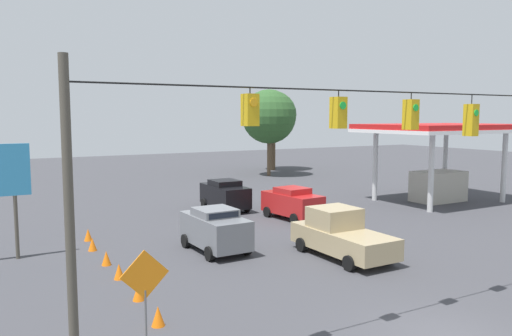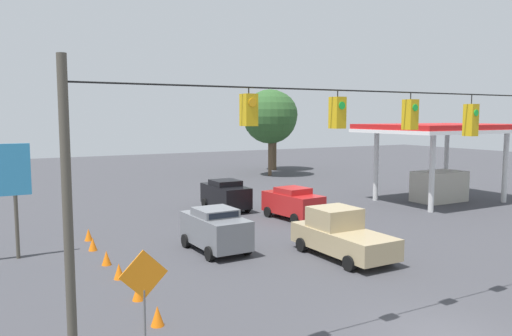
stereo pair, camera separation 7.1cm
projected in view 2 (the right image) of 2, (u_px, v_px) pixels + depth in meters
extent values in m
cylinder|color=#4C473D|center=(69.00, 238.00, 10.13)|extent=(0.20, 0.20, 7.41)
cylinder|color=black|center=(411.00, 92.00, 14.41)|extent=(19.01, 0.04, 0.04)
cube|color=gold|center=(471.00, 120.00, 15.79)|extent=(0.32, 0.36, 1.01)
cylinder|color=black|center=(472.00, 99.00, 15.72)|extent=(0.03, 0.03, 0.30)
cylinder|color=green|center=(476.00, 113.00, 15.60)|extent=(0.20, 0.02, 0.20)
cube|color=gold|center=(410.00, 115.00, 14.48)|extent=(0.32, 0.36, 0.88)
cylinder|color=black|center=(411.00, 96.00, 14.42)|extent=(0.03, 0.03, 0.20)
cylinder|color=green|center=(415.00, 108.00, 14.29)|extent=(0.20, 0.02, 0.20)
cube|color=gold|center=(337.00, 113.00, 13.18)|extent=(0.32, 0.36, 0.83)
cylinder|color=black|center=(338.00, 94.00, 13.13)|extent=(0.03, 0.03, 0.17)
cylinder|color=green|center=(342.00, 105.00, 13.00)|extent=(0.20, 0.02, 0.20)
cube|color=gold|center=(249.00, 110.00, 11.88)|extent=(0.32, 0.36, 0.77)
cylinder|color=black|center=(249.00, 91.00, 11.84)|extent=(0.03, 0.03, 0.15)
cylinder|color=orange|center=(253.00, 102.00, 11.70)|extent=(0.20, 0.02, 0.20)
cube|color=black|center=(225.00, 195.00, 32.84)|extent=(1.87, 4.21, 1.31)
cube|color=black|center=(225.00, 183.00, 32.75)|extent=(1.70, 1.86, 0.36)
cube|color=black|center=(219.00, 181.00, 33.57)|extent=(1.46, 0.03, 0.25)
cylinder|color=black|center=(229.00, 201.00, 34.53)|extent=(0.23, 0.64, 0.64)
cylinder|color=black|center=(205.00, 203.00, 33.66)|extent=(0.23, 0.64, 0.64)
cylinder|color=black|center=(247.00, 207.00, 32.15)|extent=(0.23, 0.64, 0.64)
cylinder|color=black|center=(222.00, 210.00, 31.28)|extent=(0.23, 0.64, 0.64)
cube|color=red|center=(293.00, 204.00, 29.98)|extent=(2.19, 4.14, 1.23)
cube|color=red|center=(293.00, 191.00, 29.90)|extent=(1.82, 1.91, 0.36)
cube|color=black|center=(284.00, 189.00, 30.62)|extent=(1.42, 0.17, 0.25)
cylinder|color=black|center=(291.00, 209.00, 31.61)|extent=(0.29, 0.66, 0.64)
cylinder|color=black|center=(268.00, 212.00, 30.58)|extent=(0.29, 0.66, 0.64)
cylinder|color=black|center=(318.00, 215.00, 29.51)|extent=(0.29, 0.66, 0.64)
cylinder|color=black|center=(295.00, 219.00, 28.48)|extent=(0.29, 0.66, 0.64)
cube|color=tan|center=(343.00, 240.00, 21.81)|extent=(2.13, 5.13, 0.90)
cube|color=tan|center=(335.00, 217.00, 22.25)|extent=(1.94, 1.86, 0.90)
cube|color=black|center=(322.00, 214.00, 23.05)|extent=(1.68, 0.03, 0.63)
cylinder|color=black|center=(338.00, 239.00, 23.81)|extent=(0.22, 0.64, 0.64)
cylinder|color=black|center=(302.00, 245.00, 22.78)|extent=(0.22, 0.64, 0.64)
cylinder|color=black|center=(388.00, 256.00, 20.93)|extent=(0.22, 0.64, 0.64)
cylinder|color=black|center=(349.00, 263.00, 19.90)|extent=(0.22, 0.64, 0.64)
cube|color=slate|center=(215.00, 230.00, 22.81)|extent=(1.96, 4.03, 1.32)
cube|color=slate|center=(215.00, 212.00, 22.72)|extent=(1.74, 1.80, 0.36)
cube|color=black|center=(224.00, 215.00, 21.97)|extent=(1.47, 0.07, 0.25)
cylinder|color=black|center=(210.00, 254.00, 21.31)|extent=(0.24, 0.65, 0.64)
cylinder|color=black|center=(247.00, 248.00, 22.25)|extent=(0.24, 0.65, 0.64)
cylinder|color=black|center=(186.00, 241.00, 23.51)|extent=(0.24, 0.65, 0.64)
cylinder|color=black|center=(220.00, 236.00, 24.45)|extent=(0.24, 0.65, 0.64)
cone|color=orange|center=(157.00, 316.00, 14.71)|extent=(0.40, 0.40, 0.61)
cone|color=orange|center=(138.00, 292.00, 16.76)|extent=(0.40, 0.40, 0.61)
cone|color=orange|center=(119.00, 271.00, 18.95)|extent=(0.40, 0.40, 0.61)
cone|color=orange|center=(106.00, 258.00, 20.72)|extent=(0.40, 0.40, 0.61)
cone|color=orange|center=(93.00, 244.00, 22.95)|extent=(0.40, 0.40, 0.61)
cone|color=orange|center=(89.00, 235.00, 24.79)|extent=(0.40, 0.40, 0.61)
cube|color=red|center=(441.00, 127.00, 35.70)|extent=(10.66, 7.36, 0.35)
cube|color=white|center=(441.00, 131.00, 35.73)|extent=(10.76, 7.46, 0.24)
cylinder|color=silver|center=(446.00, 160.00, 40.04)|extent=(0.36, 0.36, 5.25)
cylinder|color=silver|center=(376.00, 165.00, 36.42)|extent=(0.36, 0.36, 5.25)
cylinder|color=silver|center=(505.00, 166.00, 35.57)|extent=(0.36, 0.36, 5.25)
cylinder|color=silver|center=(432.00, 172.00, 31.95)|extent=(0.36, 0.36, 5.25)
cube|color=#B2AD9E|center=(439.00, 186.00, 36.15)|extent=(3.73, 2.21, 2.20)
cylinder|color=#4C473D|center=(17.00, 227.00, 21.60)|extent=(0.16, 0.16, 2.78)
cylinder|color=slate|center=(145.00, 324.00, 12.69)|extent=(0.06, 0.06, 1.80)
cube|color=orange|center=(144.00, 274.00, 12.56)|extent=(1.27, 0.04, 1.27)
cylinder|color=brown|center=(270.00, 154.00, 51.64)|extent=(0.37, 0.37, 4.59)
sphere|color=#2D5628|center=(270.00, 117.00, 51.25)|extent=(5.57, 5.57, 5.57)
cylinder|color=brown|center=(274.00, 149.00, 57.02)|extent=(0.60, 0.60, 4.87)
sphere|color=#2D5628|center=(274.00, 115.00, 56.61)|extent=(5.36, 5.36, 5.36)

